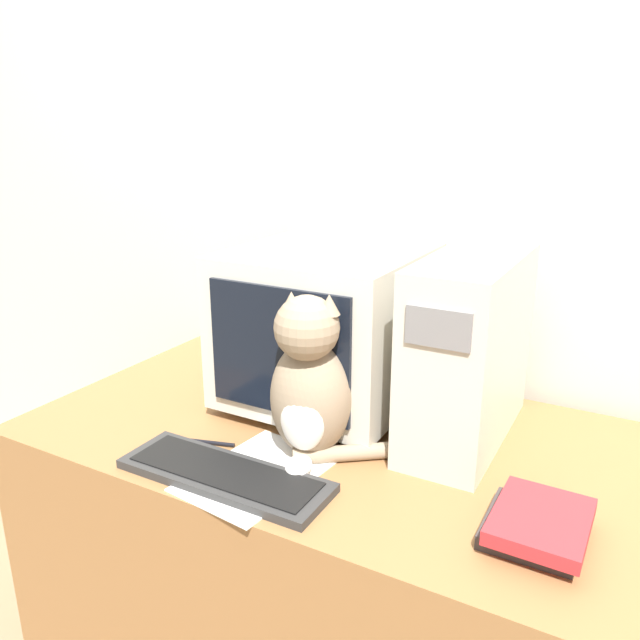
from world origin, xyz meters
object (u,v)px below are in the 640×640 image
computer_tower (468,349)px  book_stack (537,525)px  crt_monitor (327,326)px  pen (202,442)px  keyboard (225,475)px  cat (310,385)px

computer_tower → book_stack: 0.41m
crt_monitor → pen: size_ratio=3.00×
crt_monitor → keyboard: size_ratio=1.02×
book_stack → pen: bearing=-178.8°
book_stack → pen: book_stack is taller
book_stack → keyboard: bearing=-169.4°
crt_monitor → keyboard: bearing=-90.6°
crt_monitor → cat: (0.10, -0.25, -0.04)m
crt_monitor → book_stack: size_ratio=2.32×
crt_monitor → pen: crt_monitor is taller
cat → pen: size_ratio=2.42×
keyboard → crt_monitor: bearing=89.4°
crt_monitor → computer_tower: (0.35, -0.01, 0.00)m
computer_tower → keyboard: bearing=-130.9°
keyboard → book_stack: bearing=10.6°
computer_tower → keyboard: size_ratio=1.02×
cat → book_stack: cat is taller
computer_tower → keyboard: (-0.35, -0.41, -0.19)m
crt_monitor → cat: 0.27m
book_stack → computer_tower: bearing=125.7°
crt_monitor → book_stack: bearing=-28.5°
book_stack → cat: bearing=173.0°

